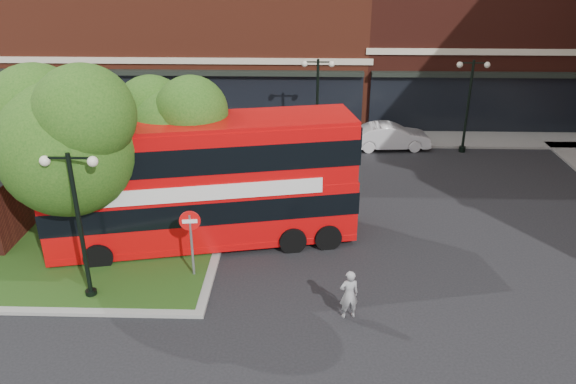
{
  "coord_description": "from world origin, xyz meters",
  "views": [
    {
      "loc": [
        1.31,
        -14.79,
        10.58
      ],
      "look_at": [
        0.74,
        4.34,
        2.0
      ],
      "focal_mm": 35.0,
      "sensor_mm": 36.0,
      "label": 1
    }
  ],
  "objects_px": {
    "woman": "(349,294)",
    "car_white": "(390,136)",
    "bus": "(202,175)",
    "car_silver": "(207,129)"
  },
  "relations": [
    {
      "from": "woman",
      "to": "car_silver",
      "type": "relative_size",
      "value": 0.39
    },
    {
      "from": "car_silver",
      "to": "woman",
      "type": "bearing_deg",
      "value": -158.5
    },
    {
      "from": "woman",
      "to": "car_white",
      "type": "xyz_separation_m",
      "value": [
        3.35,
        15.42,
        -0.1
      ]
    },
    {
      "from": "car_silver",
      "to": "car_white",
      "type": "bearing_deg",
      "value": -97.2
    },
    {
      "from": "woman",
      "to": "car_silver",
      "type": "height_order",
      "value": "woman"
    },
    {
      "from": "bus",
      "to": "car_white",
      "type": "bearing_deg",
      "value": 40.5
    },
    {
      "from": "car_white",
      "to": "woman",
      "type": "bearing_deg",
      "value": 163.17
    },
    {
      "from": "bus",
      "to": "car_white",
      "type": "distance_m",
      "value": 13.94
    },
    {
      "from": "bus",
      "to": "car_silver",
      "type": "relative_size",
      "value": 2.76
    },
    {
      "from": "car_silver",
      "to": "car_white",
      "type": "xyz_separation_m",
      "value": [
        10.33,
        -1.03,
        0.0
      ]
    }
  ]
}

